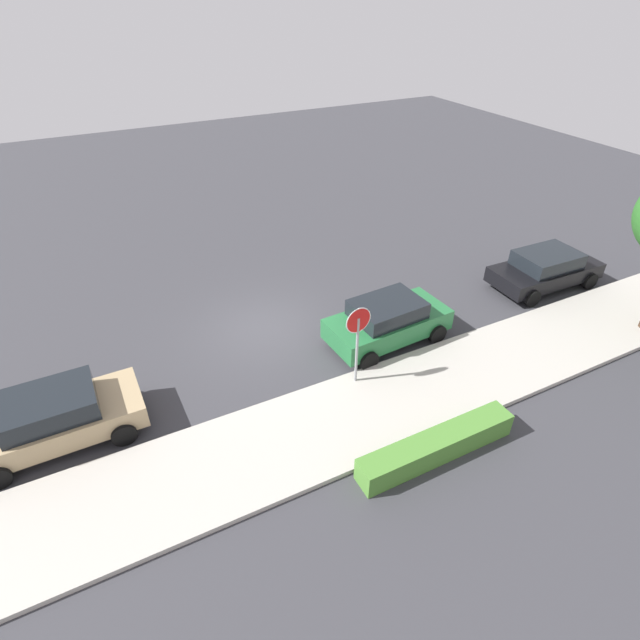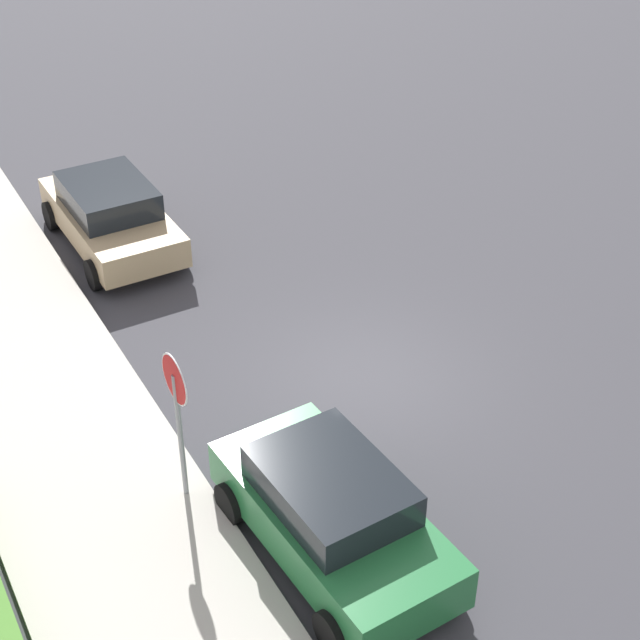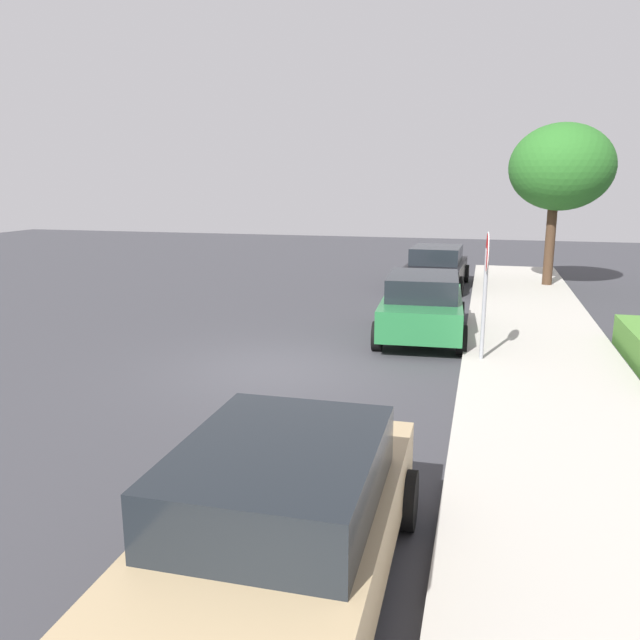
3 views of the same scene
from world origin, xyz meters
The scene contains 5 objects.
ground_plane centered at (0.00, 0.00, 0.00)m, with size 60.00×60.00×0.00m, color #38383D.
sidewalk_curb centered at (0.00, 5.05, 0.07)m, with size 32.00×3.13×0.14m, color #B2ADA3.
stop_sign centered at (-1.28, 3.86, 1.84)m, with size 0.79×0.08×2.67m.
parked_car_green centered at (-3.27, 2.47, 0.78)m, with size 4.09×2.20×1.51m.
parked_car_tan centered at (6.56, 2.25, 0.76)m, with size 4.22×2.10×1.48m.
Camera 2 is at (-11.59, 7.31, 10.56)m, focal length 55.00 mm.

